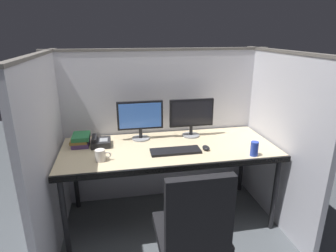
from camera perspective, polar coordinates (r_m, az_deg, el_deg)
The scene contains 14 objects.
ground_plane at distance 2.67m, azimuth 1.52°, elevation -21.55°, with size 8.00×8.00×0.00m, color #4C5156.
cubicle_partition_rear at distance 2.93m, azimuth -1.45°, elevation -0.01°, with size 2.21×0.06×1.57m.
cubicle_partition_left at distance 2.45m, azimuth -22.94°, elevation -5.40°, with size 0.06×1.41×1.57m.
cubicle_partition_right at distance 2.79m, azimuth 21.17°, elevation -2.29°, with size 0.06×1.41×1.57m.
desk at distance 2.54m, azimuth 0.27°, elevation -5.35°, with size 1.90×0.80×0.74m.
office_chair at distance 2.02m, azimuth 4.76°, elevation -23.74°, with size 0.52×0.52×0.97m.
monitor_left at distance 2.65m, azimuth -5.65°, elevation 1.70°, with size 0.43×0.17×0.37m.
monitor_right at distance 2.73m, azimuth 4.77°, elevation 2.22°, with size 0.43×0.17×0.37m.
keyboard_main at distance 2.42m, azimuth 1.54°, elevation -5.08°, with size 0.43×0.15×0.02m, color black.
computer_mouse at distance 2.49m, azimuth 7.70°, elevation -4.39°, with size 0.06×0.10×0.04m.
soda_can at distance 2.45m, azimuth 17.08°, elevation -4.42°, with size 0.07×0.07×0.12m, color #263FB2.
book_stack at distance 2.67m, azimuth -17.29°, elevation -2.69°, with size 0.17×0.21×0.10m.
coffee_mug at distance 2.31m, azimuth -13.48°, elevation -5.80°, with size 0.13×0.08×0.09m.
desk_phone at distance 2.62m, azimuth -13.53°, elevation -3.20°, with size 0.17×0.19×0.09m.
Camera 1 is at (-0.45, -1.99, 1.72)m, focal length 30.10 mm.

